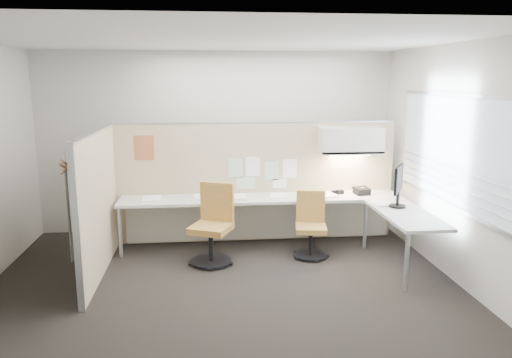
{
  "coord_description": "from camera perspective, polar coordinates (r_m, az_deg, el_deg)",
  "views": [
    {
      "loc": [
        -0.19,
        -5.57,
        2.38
      ],
      "look_at": [
        0.47,
        0.8,
        1.09
      ],
      "focal_mm": 35.0,
      "sensor_mm": 36.0,
      "label": 1
    }
  ],
  "objects": [
    {
      "name": "paper_stack_5",
      "position": [
        6.9,
        14.17,
        -2.72
      ],
      "size": [
        0.24,
        0.31,
        0.02
      ],
      "primitive_type": "cube",
      "rotation": [
        0.0,
        0.0,
        0.05
      ],
      "color": "white",
      "rests_on": "desk"
    },
    {
      "name": "partition_back",
      "position": [
        7.37,
        -0.02,
        -0.4
      ],
      "size": [
        4.1,
        0.06,
        1.75
      ],
      "primitive_type": "cube",
      "color": "tan",
      "rests_on": "floor"
    },
    {
      "name": "ceiling",
      "position": [
        5.59,
        -4.08,
        15.71
      ],
      "size": [
        5.5,
        4.5,
        0.01
      ],
      "primitive_type": "cube",
      "color": "white",
      "rests_on": "wall_back"
    },
    {
      "name": "wall_front",
      "position": [
        3.47,
        -2.49,
        -5.04
      ],
      "size": [
        5.5,
        0.02,
        2.8
      ],
      "primitive_type": "cube",
      "color": "beige",
      "rests_on": "ground"
    },
    {
      "name": "phone",
      "position": [
        7.4,
        11.96,
        -1.34
      ],
      "size": [
        0.24,
        0.23,
        0.12
      ],
      "rotation": [
        0.0,
        0.0,
        0.22
      ],
      "color": "black",
      "rests_on": "desk"
    },
    {
      "name": "stapler",
      "position": [
        7.38,
        9.17,
        -1.49
      ],
      "size": [
        0.14,
        0.04,
        0.05
      ],
      "primitive_type": "cube",
      "rotation": [
        0.0,
        0.0,
        -0.03
      ],
      "color": "black",
      "rests_on": "desk"
    },
    {
      "name": "wall_back",
      "position": [
        7.89,
        -4.5,
        4.22
      ],
      "size": [
        5.5,
        0.02,
        2.8
      ],
      "primitive_type": "cube",
      "color": "beige",
      "rests_on": "ground"
    },
    {
      "name": "window_pane",
      "position": [
        6.35,
        21.53,
        3.07
      ],
      "size": [
        0.01,
        2.8,
        1.3
      ],
      "primitive_type": "cube",
      "color": "#9AA5B3",
      "rests_on": "wall_right"
    },
    {
      "name": "paper_stack_4",
      "position": [
        7.22,
        8.18,
        -1.83
      ],
      "size": [
        0.3,
        0.35,
        0.03
      ],
      "primitive_type": "cube",
      "rotation": [
        0.0,
        0.0,
        0.25
      ],
      "color": "white",
      "rests_on": "desk"
    },
    {
      "name": "coat_hook",
      "position": [
        5.38,
        -20.78,
        0.45
      ],
      "size": [
        0.18,
        0.41,
        1.26
      ],
      "color": "silver",
      "rests_on": "partition_left"
    },
    {
      "name": "paper_stack_0",
      "position": [
        7.04,
        -11.87,
        -2.26
      ],
      "size": [
        0.23,
        0.3,
        0.04
      ],
      "primitive_type": "cube",
      "rotation": [
        0.0,
        0.0,
        0.0
      ],
      "color": "white",
      "rests_on": "desk"
    },
    {
      "name": "monitor",
      "position": [
        6.72,
        15.98,
        -0.5
      ],
      "size": [
        0.29,
        0.47,
        0.55
      ],
      "rotation": [
        0.0,
        0.0,
        1.05
      ],
      "color": "black",
      "rests_on": "desk"
    },
    {
      "name": "tape_dispenser",
      "position": [
        7.37,
        9.58,
        -1.47
      ],
      "size": [
        0.11,
        0.08,
        0.06
      ],
      "primitive_type": "cube",
      "rotation": [
        0.0,
        0.0,
        0.21
      ],
      "color": "black",
      "rests_on": "desk"
    },
    {
      "name": "desk",
      "position": [
        7.02,
        3.48,
        -3.3
      ],
      "size": [
        4.0,
        2.07,
        0.73
      ],
      "color": "beige",
      "rests_on": "floor"
    },
    {
      "name": "pinned_papers",
      "position": [
        7.31,
        0.63,
        0.77
      ],
      "size": [
        1.01,
        0.0,
        0.47
      ],
      "color": "#8CBF8C",
      "rests_on": "partition_back"
    },
    {
      "name": "floor",
      "position": [
        6.07,
        -3.7,
        -11.79
      ],
      "size": [
        5.5,
        4.5,
        0.01
      ],
      "primitive_type": "cube",
      "color": "black",
      "rests_on": "ground"
    },
    {
      "name": "wall_right",
      "position": [
        6.38,
        21.64,
        1.74
      ],
      "size": [
        0.02,
        4.5,
        2.8
      ],
      "primitive_type": "cube",
      "color": "beige",
      "rests_on": "ground"
    },
    {
      "name": "chair_left",
      "position": [
        6.57,
        -4.95,
        -5.46
      ],
      "size": [
        0.63,
        0.65,
        1.03
      ],
      "rotation": [
        0.0,
        0.0,
        -0.42
      ],
      "color": "black",
      "rests_on": "floor"
    },
    {
      "name": "overhead_bin",
      "position": [
        7.33,
        10.75,
        4.37
      ],
      "size": [
        0.9,
        0.36,
        0.38
      ],
      "primitive_type": "cube",
      "color": "beige",
      "rests_on": "partition_back"
    },
    {
      "name": "partition_left",
      "position": [
        6.39,
        -17.57,
        -2.77
      ],
      "size": [
        0.06,
        2.2,
        1.75
      ],
      "primitive_type": "cube",
      "color": "tan",
      "rests_on": "floor"
    },
    {
      "name": "task_light_strip",
      "position": [
        7.35,
        10.69,
        2.74
      ],
      "size": [
        0.6,
        0.06,
        0.02
      ],
      "primitive_type": "cube",
      "color": "#FFEABF",
      "rests_on": "overhead_bin"
    },
    {
      "name": "paper_stack_1",
      "position": [
        7.11,
        -6.18,
        -2.0
      ],
      "size": [
        0.24,
        0.31,
        0.02
      ],
      "primitive_type": "cube",
      "rotation": [
        0.0,
        0.0,
        0.04
      ],
      "color": "white",
      "rests_on": "desk"
    },
    {
      "name": "poster",
      "position": [
        7.26,
        -12.68,
        3.51
      ],
      "size": [
        0.28,
        0.0,
        0.35
      ],
      "primitive_type": "cube",
      "color": "orange",
      "rests_on": "partition_back"
    },
    {
      "name": "paper_stack_3",
      "position": [
        7.15,
        2.59,
        -1.9
      ],
      "size": [
        0.27,
        0.33,
        0.02
      ],
      "primitive_type": "cube",
      "rotation": [
        0.0,
        0.0,
        -0.12
      ],
      "color": "white",
      "rests_on": "desk"
    },
    {
      "name": "paper_stack_2",
      "position": [
        6.97,
        -2.14,
        -2.14
      ],
      "size": [
        0.25,
        0.31,
        0.04
      ],
      "primitive_type": "cube",
      "rotation": [
        0.0,
        0.0,
        0.05
      ],
      "color": "white",
      "rests_on": "desk"
    },
    {
      "name": "chair_right",
      "position": [
        6.83,
        6.27,
        -5.47
      ],
      "size": [
        0.46,
        0.48,
        0.87
      ],
      "rotation": [
        0.0,
        0.0,
        -0.16
      ],
      "color": "black",
      "rests_on": "floor"
    }
  ]
}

